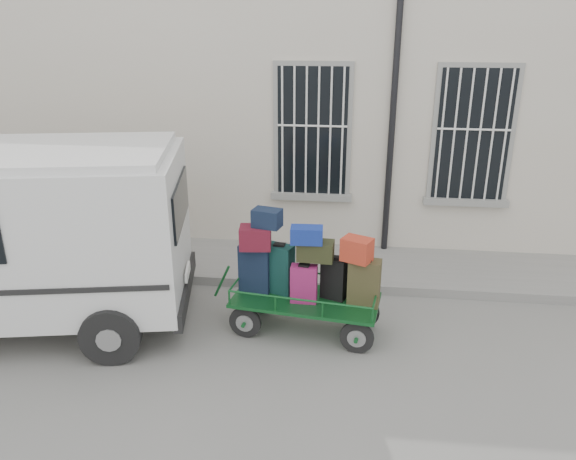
# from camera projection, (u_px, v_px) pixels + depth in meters

# --- Properties ---
(ground) EXTENTS (80.00, 80.00, 0.00)m
(ground) POSITION_uv_depth(u_px,v_px,m) (322.00, 337.00, 7.72)
(ground) COLOR slate
(ground) RESTS_ON ground
(building) EXTENTS (24.00, 5.15, 6.00)m
(building) POSITION_uv_depth(u_px,v_px,m) (341.00, 73.00, 11.73)
(building) COLOR beige
(building) RESTS_ON ground
(sidewalk) EXTENTS (24.00, 1.70, 0.15)m
(sidewalk) POSITION_uv_depth(u_px,v_px,m) (330.00, 266.00, 9.73)
(sidewalk) COLOR gray
(sidewalk) RESTS_ON ground
(luggage_cart) EXTENTS (2.38, 1.16, 1.75)m
(luggage_cart) POSITION_uv_depth(u_px,v_px,m) (303.00, 275.00, 7.60)
(luggage_cart) COLOR black
(luggage_cart) RESTS_ON ground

